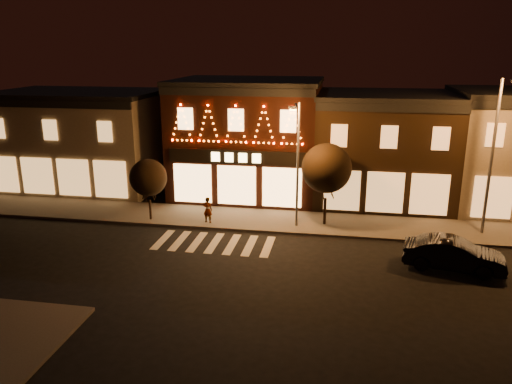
# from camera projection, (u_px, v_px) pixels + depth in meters

# --- Properties ---
(ground) EXTENTS (120.00, 120.00, 0.00)m
(ground) POSITION_uv_depth(u_px,v_px,m) (193.00, 274.00, 23.87)
(ground) COLOR black
(ground) RESTS_ON ground
(sidewalk_far) EXTENTS (44.00, 4.00, 0.15)m
(sidewalk_far) POSITION_uv_depth(u_px,v_px,m) (262.00, 220.00, 31.08)
(sidewalk_far) COLOR #47423D
(sidewalk_far) RESTS_ON ground
(building_left) EXTENTS (12.20, 8.28, 7.30)m
(building_left) POSITION_uv_depth(u_px,v_px,m) (82.00, 139.00, 38.24)
(building_left) COLOR #746752
(building_left) RESTS_ON ground
(building_pulp) EXTENTS (10.20, 8.34, 8.30)m
(building_pulp) POSITION_uv_depth(u_px,v_px,m) (248.00, 138.00, 35.92)
(building_pulp) COLOR black
(building_pulp) RESTS_ON ground
(building_right_a) EXTENTS (9.20, 8.28, 7.50)m
(building_right_a) POSITION_uv_depth(u_px,v_px,m) (383.00, 148.00, 34.45)
(building_right_a) COLOR black
(building_right_a) RESTS_ON ground
(streetlamp_mid) EXTENTS (0.52, 1.68, 7.32)m
(streetlamp_mid) POSITION_uv_depth(u_px,v_px,m) (297.00, 156.00, 28.57)
(streetlamp_mid) COLOR #59595E
(streetlamp_mid) RESTS_ON sidewalk_far
(streetlamp_right) EXTENTS (0.83, 2.00, 8.74)m
(streetlamp_right) POSITION_uv_depth(u_px,v_px,m) (496.00, 146.00, 27.13)
(streetlamp_right) COLOR #59595E
(streetlamp_right) RESTS_ON sidewalk_far
(tree_left) EXTENTS (2.27, 2.27, 3.80)m
(tree_left) POSITION_uv_depth(u_px,v_px,m) (148.00, 178.00, 30.33)
(tree_left) COLOR black
(tree_left) RESTS_ON sidewalk_far
(tree_right) EXTENTS (2.95, 2.95, 4.94)m
(tree_right) POSITION_uv_depth(u_px,v_px,m) (327.00, 168.00, 29.27)
(tree_right) COLOR black
(tree_right) RESTS_ON sidewalk_far
(dark_sedan) EXTENTS (4.94, 2.45, 1.56)m
(dark_sedan) POSITION_uv_depth(u_px,v_px,m) (454.00, 255.00, 24.19)
(dark_sedan) COLOR black
(dark_sedan) RESTS_ON ground
(pedestrian) EXTENTS (0.65, 0.49, 1.60)m
(pedestrian) POSITION_uv_depth(u_px,v_px,m) (208.00, 210.00, 30.27)
(pedestrian) COLOR gray
(pedestrian) RESTS_ON sidewalk_far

